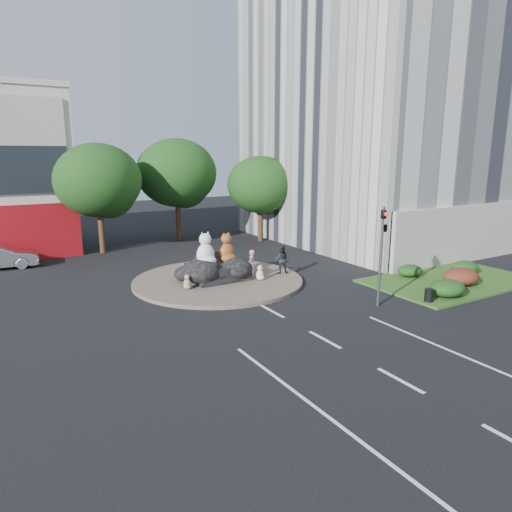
{
  "coord_description": "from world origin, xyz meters",
  "views": [
    {
      "loc": [
        -11.36,
        -13.63,
        7.48
      ],
      "look_at": [
        1.03,
        7.3,
        2.0
      ],
      "focal_mm": 32.0,
      "sensor_mm": 36.0,
      "label": 1
    }
  ],
  "objects_px": {
    "kitten_calico": "(187,282)",
    "litter_bin": "(429,295)",
    "cat_tabby": "(226,248)",
    "kitten_white": "(260,272)",
    "cat_white": "(205,249)",
    "pedestrian_pink": "(251,264)",
    "pedestrian_dark": "(281,259)"
  },
  "relations": [
    {
      "from": "cat_white",
      "to": "cat_tabby",
      "type": "xyz_separation_m",
      "value": [
        1.44,
        0.2,
        -0.09
      ]
    },
    {
      "from": "pedestrian_pink",
      "to": "cat_white",
      "type": "bearing_deg",
      "value": -62.02
    },
    {
      "from": "cat_white",
      "to": "kitten_calico",
      "type": "bearing_deg",
      "value": -160.09
    },
    {
      "from": "cat_tabby",
      "to": "kitten_calico",
      "type": "relative_size",
      "value": 2.22
    },
    {
      "from": "kitten_calico",
      "to": "cat_white",
      "type": "bearing_deg",
      "value": 74.61
    },
    {
      "from": "litter_bin",
      "to": "cat_tabby",
      "type": "bearing_deg",
      "value": 127.27
    },
    {
      "from": "cat_white",
      "to": "kitten_white",
      "type": "relative_size",
      "value": 2.25
    },
    {
      "from": "cat_white",
      "to": "pedestrian_pink",
      "type": "xyz_separation_m",
      "value": [
        2.56,
        -0.82,
        -1.05
      ]
    },
    {
      "from": "kitten_calico",
      "to": "pedestrian_pink",
      "type": "xyz_separation_m",
      "value": [
        4.07,
        0.0,
        0.46
      ]
    },
    {
      "from": "cat_white",
      "to": "cat_tabby",
      "type": "relative_size",
      "value": 1.1
    },
    {
      "from": "kitten_calico",
      "to": "pedestrian_dark",
      "type": "xyz_separation_m",
      "value": [
        6.36,
        0.22,
        0.46
      ]
    },
    {
      "from": "pedestrian_dark",
      "to": "kitten_calico",
      "type": "bearing_deg",
      "value": 35.07
    },
    {
      "from": "cat_tabby",
      "to": "kitten_white",
      "type": "height_order",
      "value": "cat_tabby"
    },
    {
      "from": "cat_white",
      "to": "kitten_calico",
      "type": "relative_size",
      "value": 2.44
    },
    {
      "from": "cat_tabby",
      "to": "kitten_white",
      "type": "distance_m",
      "value": 2.48
    },
    {
      "from": "kitten_calico",
      "to": "litter_bin",
      "type": "distance_m",
      "value": 12.73
    },
    {
      "from": "kitten_calico",
      "to": "cat_tabby",
      "type": "bearing_deg",
      "value": 65.05
    },
    {
      "from": "cat_tabby",
      "to": "kitten_white",
      "type": "xyz_separation_m",
      "value": [
        1.45,
        -1.47,
        -1.38
      ]
    },
    {
      "from": "kitten_calico",
      "to": "pedestrian_dark",
      "type": "height_order",
      "value": "pedestrian_dark"
    },
    {
      "from": "cat_tabby",
      "to": "pedestrian_dark",
      "type": "bearing_deg",
      "value": -26.1
    },
    {
      "from": "pedestrian_dark",
      "to": "litter_bin",
      "type": "bearing_deg",
      "value": 145.98
    },
    {
      "from": "cat_white",
      "to": "kitten_white",
      "type": "height_order",
      "value": "cat_white"
    },
    {
      "from": "cat_tabby",
      "to": "litter_bin",
      "type": "relative_size",
      "value": 2.84
    },
    {
      "from": "kitten_white",
      "to": "pedestrian_dark",
      "type": "bearing_deg",
      "value": 7.47
    },
    {
      "from": "cat_tabby",
      "to": "kitten_calico",
      "type": "xyz_separation_m",
      "value": [
        -2.95,
        -1.02,
        -1.41
      ]
    },
    {
      "from": "cat_white",
      "to": "litter_bin",
      "type": "height_order",
      "value": "cat_white"
    },
    {
      "from": "cat_tabby",
      "to": "pedestrian_pink",
      "type": "distance_m",
      "value": 1.79
    },
    {
      "from": "cat_white",
      "to": "pedestrian_pink",
      "type": "distance_m",
      "value": 2.88
    },
    {
      "from": "cat_white",
      "to": "cat_tabby",
      "type": "distance_m",
      "value": 1.46
    },
    {
      "from": "kitten_white",
      "to": "cat_tabby",
      "type": "bearing_deg",
      "value": 123.11
    },
    {
      "from": "pedestrian_dark",
      "to": "cat_tabby",
      "type": "bearing_deg",
      "value": 19.85
    },
    {
      "from": "cat_tabby",
      "to": "kitten_calico",
      "type": "height_order",
      "value": "cat_tabby"
    }
  ]
}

